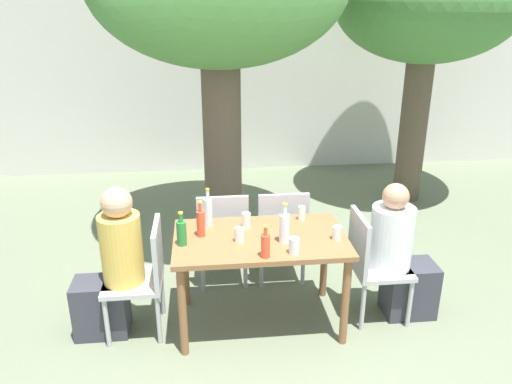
{
  "coord_description": "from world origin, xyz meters",
  "views": [
    {
      "loc": [
        -0.4,
        -3.38,
        2.45
      ],
      "look_at": [
        0.0,
        0.3,
        1.01
      ],
      "focal_mm": 35.0,
      "sensor_mm": 36.0,
      "label": 1
    }
  ],
  "objects_px": {
    "green_bottle_0": "(182,232)",
    "drinking_glass_2": "(337,233)",
    "patio_chair_2": "(223,233)",
    "person_seated_0": "(112,271)",
    "patio_chair_1": "(371,260)",
    "tree_far": "(427,6)",
    "drinking_glass_1": "(240,235)",
    "drinking_glass_3": "(246,220)",
    "dining_table_front": "(260,248)",
    "drinking_glass_4": "(294,246)",
    "water_bottle_4": "(284,227)",
    "patio_chair_0": "(144,272)",
    "drinking_glass_0": "(302,213)",
    "patio_chair_3": "(281,230)",
    "person_seated_1": "(400,259)",
    "soda_bottle_1": "(201,223)",
    "water_bottle_3": "(208,211)",
    "soda_bottle_2": "(266,245)"
  },
  "relations": [
    {
      "from": "person_seated_0",
      "to": "drinking_glass_4",
      "type": "distance_m",
      "value": 1.39
    },
    {
      "from": "green_bottle_0",
      "to": "drinking_glass_3",
      "type": "xyz_separation_m",
      "value": [
        0.49,
        0.25,
        -0.04
      ]
    },
    {
      "from": "tree_far",
      "to": "patio_chair_2",
      "type": "bearing_deg",
      "value": -142.96
    },
    {
      "from": "drinking_glass_0",
      "to": "drinking_glass_3",
      "type": "height_order",
      "value": "drinking_glass_3"
    },
    {
      "from": "drinking_glass_0",
      "to": "person_seated_1",
      "type": "bearing_deg",
      "value": -20.56
    },
    {
      "from": "dining_table_front",
      "to": "patio_chair_0",
      "type": "relative_size",
      "value": 1.45
    },
    {
      "from": "dining_table_front",
      "to": "person_seated_1",
      "type": "bearing_deg",
      "value": -0.0
    },
    {
      "from": "soda_bottle_2",
      "to": "patio_chair_0",
      "type": "bearing_deg",
      "value": 160.5
    },
    {
      "from": "water_bottle_4",
      "to": "green_bottle_0",
      "type": "bearing_deg",
      "value": 177.01
    },
    {
      "from": "dining_table_front",
      "to": "drinking_glass_3",
      "type": "xyz_separation_m",
      "value": [
        -0.09,
        0.18,
        0.16
      ]
    },
    {
      "from": "tree_far",
      "to": "green_bottle_0",
      "type": "height_order",
      "value": "tree_far"
    },
    {
      "from": "person_seated_1",
      "to": "soda_bottle_1",
      "type": "relative_size",
      "value": 4.06
    },
    {
      "from": "person_seated_1",
      "to": "drinking_glass_3",
      "type": "distance_m",
      "value": 1.27
    },
    {
      "from": "patio_chair_2",
      "to": "person_seated_0",
      "type": "bearing_deg",
      "value": 35.82
    },
    {
      "from": "tree_far",
      "to": "patio_chair_1",
      "type": "xyz_separation_m",
      "value": [
        -1.33,
        -2.5,
        -1.87
      ]
    },
    {
      "from": "drinking_glass_2",
      "to": "patio_chair_1",
      "type": "bearing_deg",
      "value": 17.24
    },
    {
      "from": "dining_table_front",
      "to": "tree_far",
      "type": "bearing_deg",
      "value": 48.35
    },
    {
      "from": "patio_chair_0",
      "to": "drinking_glass_0",
      "type": "distance_m",
      "value": 1.33
    },
    {
      "from": "patio_chair_1",
      "to": "water_bottle_4",
      "type": "xyz_separation_m",
      "value": [
        -0.72,
        -0.1,
        0.37
      ]
    },
    {
      "from": "person_seated_0",
      "to": "water_bottle_3",
      "type": "distance_m",
      "value": 0.86
    },
    {
      "from": "drinking_glass_2",
      "to": "drinking_glass_1",
      "type": "bearing_deg",
      "value": 176.84
    },
    {
      "from": "dining_table_front",
      "to": "water_bottle_3",
      "type": "relative_size",
      "value": 4.19
    },
    {
      "from": "drinking_glass_1",
      "to": "drinking_glass_3",
      "type": "relative_size",
      "value": 0.92
    },
    {
      "from": "soda_bottle_2",
      "to": "drinking_glass_0",
      "type": "bearing_deg",
      "value": 58.18
    },
    {
      "from": "drinking_glass_1",
      "to": "dining_table_front",
      "type": "bearing_deg",
      "value": 20.15
    },
    {
      "from": "drinking_glass_1",
      "to": "drinking_glass_0",
      "type": "bearing_deg",
      "value": 32.6
    },
    {
      "from": "drinking_glass_3",
      "to": "soda_bottle_1",
      "type": "bearing_deg",
      "value": -161.87
    },
    {
      "from": "green_bottle_0",
      "to": "drinking_glass_1",
      "type": "relative_size",
      "value": 2.32
    },
    {
      "from": "patio_chair_0",
      "to": "drinking_glass_1",
      "type": "height_order",
      "value": "patio_chair_0"
    },
    {
      "from": "soda_bottle_1",
      "to": "water_bottle_4",
      "type": "xyz_separation_m",
      "value": [
        0.61,
        -0.17,
        0.01
      ]
    },
    {
      "from": "water_bottle_3",
      "to": "patio_chair_0",
      "type": "bearing_deg",
      "value": -153.36
    },
    {
      "from": "water_bottle_4",
      "to": "tree_far",
      "type": "bearing_deg",
      "value": 51.69
    },
    {
      "from": "person_seated_0",
      "to": "drinking_glass_0",
      "type": "distance_m",
      "value": 1.55
    },
    {
      "from": "person_seated_0",
      "to": "green_bottle_0",
      "type": "bearing_deg",
      "value": 83.17
    },
    {
      "from": "dining_table_front",
      "to": "drinking_glass_2",
      "type": "bearing_deg",
      "value": -9.94
    },
    {
      "from": "soda_bottle_2",
      "to": "drinking_glass_2",
      "type": "distance_m",
      "value": 0.61
    },
    {
      "from": "dining_table_front",
      "to": "patio_chair_0",
      "type": "bearing_deg",
      "value": 180.0
    },
    {
      "from": "tree_far",
      "to": "dining_table_front",
      "type": "relative_size",
      "value": 2.38
    },
    {
      "from": "dining_table_front",
      "to": "drinking_glass_3",
      "type": "height_order",
      "value": "drinking_glass_3"
    },
    {
      "from": "drinking_glass_3",
      "to": "patio_chair_1",
      "type": "bearing_deg",
      "value": -10.6
    },
    {
      "from": "dining_table_front",
      "to": "soda_bottle_1",
      "type": "bearing_deg",
      "value": 171.48
    },
    {
      "from": "patio_chair_3",
      "to": "soda_bottle_1",
      "type": "relative_size",
      "value": 3.18
    },
    {
      "from": "tree_far",
      "to": "drinking_glass_3",
      "type": "xyz_separation_m",
      "value": [
        -2.31,
        -2.31,
        -1.55
      ]
    },
    {
      "from": "patio_chair_1",
      "to": "drinking_glass_2",
      "type": "distance_m",
      "value": 0.45
    },
    {
      "from": "dining_table_front",
      "to": "drinking_glass_4",
      "type": "relative_size",
      "value": 11.05
    },
    {
      "from": "water_bottle_4",
      "to": "drinking_glass_1",
      "type": "relative_size",
      "value": 2.77
    },
    {
      "from": "drinking_glass_0",
      "to": "water_bottle_4",
      "type": "bearing_deg",
      "value": -118.14
    },
    {
      "from": "soda_bottle_1",
      "to": "person_seated_1",
      "type": "bearing_deg",
      "value": -2.43
    },
    {
      "from": "tree_far",
      "to": "patio_chair_3",
      "type": "relative_size",
      "value": 3.46
    },
    {
      "from": "green_bottle_0",
      "to": "drinking_glass_2",
      "type": "xyz_separation_m",
      "value": [
        1.15,
        -0.03,
        -0.05
      ]
    }
  ]
}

